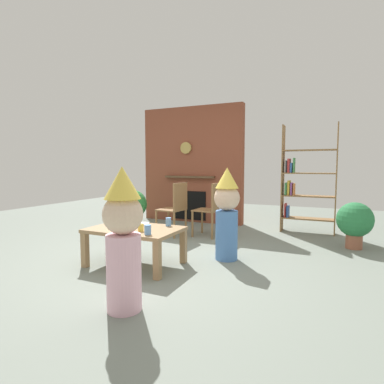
{
  "coord_description": "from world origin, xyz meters",
  "views": [
    {
      "loc": [
        1.86,
        -3.37,
        1.18
      ],
      "look_at": [
        0.15,
        0.4,
        0.83
      ],
      "focal_mm": 28.99,
      "sensor_mm": 36.0,
      "label": 1
    }
  ],
  "objects": [
    {
      "name": "ground_plane",
      "position": [
        0.0,
        0.0,
        0.0
      ],
      "size": [
        12.0,
        12.0,
        0.0
      ],
      "primitive_type": "plane",
      "color": "gray"
    },
    {
      "name": "brick_fireplace_feature",
      "position": [
        -0.85,
        2.6,
        1.19
      ],
      "size": [
        2.2,
        0.28,
        2.4
      ],
      "color": "brown",
      "rests_on": "ground_plane"
    },
    {
      "name": "bookshelf",
      "position": [
        1.4,
        2.4,
        0.89
      ],
      "size": [
        0.9,
        0.28,
        1.9
      ],
      "color": "olive",
      "rests_on": "ground_plane"
    },
    {
      "name": "coffee_table",
      "position": [
        -0.25,
        -0.35,
        0.38
      ],
      "size": [
        1.07,
        0.71,
        0.45
      ],
      "color": "#9E7A51",
      "rests_on": "ground_plane"
    },
    {
      "name": "paper_cup_near_left",
      "position": [
        -0.28,
        -0.59,
        0.5
      ],
      "size": [
        0.07,
        0.07,
        0.11
      ],
      "primitive_type": "cylinder",
      "color": "#F2CC4C",
      "rests_on": "coffee_table"
    },
    {
      "name": "paper_cup_near_right",
      "position": [
        -0.08,
        -0.48,
        0.49
      ],
      "size": [
        0.06,
        0.06,
        0.09
      ],
      "primitive_type": "cylinder",
      "color": "#F2CC4C",
      "rests_on": "coffee_table"
    },
    {
      "name": "paper_cup_center",
      "position": [
        0.08,
        -0.59,
        0.5
      ],
      "size": [
        0.07,
        0.07,
        0.11
      ],
      "primitive_type": "cylinder",
      "color": "#669EE0",
      "rests_on": "coffee_table"
    },
    {
      "name": "paper_cup_far_left",
      "position": [
        0.05,
        -0.08,
        0.5
      ],
      "size": [
        0.07,
        0.07,
        0.1
      ],
      "primitive_type": "cylinder",
      "color": "#669EE0",
      "rests_on": "coffee_table"
    },
    {
      "name": "paper_cup_far_right",
      "position": [
        -0.23,
        -0.48,
        0.5
      ],
      "size": [
        0.07,
        0.07,
        0.11
      ],
      "primitive_type": "cylinder",
      "color": "#E5666B",
      "rests_on": "coffee_table"
    },
    {
      "name": "paper_plate_front",
      "position": [
        -0.32,
        -0.11,
        0.45
      ],
      "size": [
        0.19,
        0.19,
        0.01
      ],
      "primitive_type": "cylinder",
      "color": "white",
      "rests_on": "coffee_table"
    },
    {
      "name": "paper_plate_rear",
      "position": [
        -0.5,
        -0.27,
        0.45
      ],
      "size": [
        0.19,
        0.19,
        0.01
      ],
      "primitive_type": "cylinder",
      "color": "white",
      "rests_on": "coffee_table"
    },
    {
      "name": "birthday_cake_slice",
      "position": [
        -0.35,
        -0.33,
        0.49
      ],
      "size": [
        0.1,
        0.1,
        0.09
      ],
      "primitive_type": "cone",
      "color": "#EAC68C",
      "rests_on": "coffee_table"
    },
    {
      "name": "table_fork",
      "position": [
        -0.49,
        -0.5,
        0.45
      ],
      "size": [
        0.08,
        0.14,
        0.01
      ],
      "primitive_type": "cube",
      "rotation": [
        0.0,
        0.0,
        2.02
      ],
      "color": "silver",
      "rests_on": "coffee_table"
    },
    {
      "name": "child_with_cone_hat",
      "position": [
        0.34,
        -1.36,
        0.62
      ],
      "size": [
        0.33,
        0.33,
        1.18
      ],
      "rotation": [
        0.0,
        0.0,
        2.1
      ],
      "color": "#EAB2C6",
      "rests_on": "ground_plane"
    },
    {
      "name": "child_in_pink",
      "position": [
        0.67,
        0.31,
        0.61
      ],
      "size": [
        0.32,
        0.32,
        1.16
      ],
      "rotation": [
        0.0,
        0.0,
        -2.52
      ],
      "color": "#4C7FC6",
      "rests_on": "ground_plane"
    },
    {
      "name": "dining_chair_left",
      "position": [
        -0.52,
        1.22,
        0.51
      ],
      "size": [
        0.44,
        0.44,
        0.9
      ],
      "rotation": [
        0.0,
        0.0,
        3.04
      ],
      "color": "olive",
      "rests_on": "ground_plane"
    },
    {
      "name": "dining_chair_middle",
      "position": [
        0.06,
        1.41,
        0.51
      ],
      "size": [
        0.43,
        0.43,
        0.9
      ],
      "rotation": [
        0.0,
        0.0,
        3.07
      ],
      "color": "olive",
      "rests_on": "ground_plane"
    },
    {
      "name": "potted_plant_tall",
      "position": [
        2.17,
        1.56,
        0.39
      ],
      "size": [
        0.5,
        0.5,
        0.67
      ],
      "color": "#9E5B42",
      "rests_on": "ground_plane"
    },
    {
      "name": "potted_plant_short",
      "position": [
        -1.73,
        1.69,
        0.4
      ],
      "size": [
        0.56,
        0.56,
        0.7
      ],
      "color": "beige",
      "rests_on": "ground_plane"
    }
  ]
}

